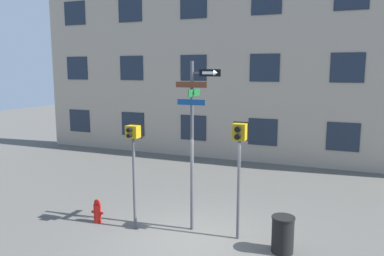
{
  "coord_description": "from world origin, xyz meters",
  "views": [
    {
      "loc": [
        3.28,
        -8.34,
        4.29
      ],
      "look_at": [
        -0.29,
        0.58,
        2.78
      ],
      "focal_mm": 35.0,
      "sensor_mm": 36.0,
      "label": 1
    }
  ],
  "objects_px": {
    "pedestrian_signal_right": "(239,148)",
    "fire_hydrant": "(97,211)",
    "street_sign_pole": "(194,132)",
    "trash_bin": "(283,234)",
    "pedestrian_signal_left": "(133,149)"
  },
  "relations": [
    {
      "from": "pedestrian_signal_right",
      "to": "fire_hydrant",
      "type": "distance_m",
      "value": 4.47
    },
    {
      "from": "street_sign_pole",
      "to": "trash_bin",
      "type": "bearing_deg",
      "value": -9.08
    },
    {
      "from": "pedestrian_signal_left",
      "to": "pedestrian_signal_right",
      "type": "bearing_deg",
      "value": 8.8
    },
    {
      "from": "street_sign_pole",
      "to": "pedestrian_signal_left",
      "type": "distance_m",
      "value": 1.67
    },
    {
      "from": "pedestrian_signal_left",
      "to": "fire_hydrant",
      "type": "xyz_separation_m",
      "value": [
        -1.19,
        -0.05,
        -1.89
      ]
    },
    {
      "from": "fire_hydrant",
      "to": "trash_bin",
      "type": "relative_size",
      "value": 0.78
    },
    {
      "from": "pedestrian_signal_right",
      "to": "fire_hydrant",
      "type": "relative_size",
      "value": 4.41
    },
    {
      "from": "pedestrian_signal_right",
      "to": "fire_hydrant",
      "type": "xyz_separation_m",
      "value": [
        -3.95,
        -0.48,
        -2.03
      ]
    },
    {
      "from": "pedestrian_signal_left",
      "to": "fire_hydrant",
      "type": "bearing_deg",
      "value": -177.39
    },
    {
      "from": "pedestrian_signal_left",
      "to": "trash_bin",
      "type": "height_order",
      "value": "pedestrian_signal_left"
    },
    {
      "from": "street_sign_pole",
      "to": "fire_hydrant",
      "type": "xyz_separation_m",
      "value": [
        -2.71,
        -0.56,
        -2.36
      ]
    },
    {
      "from": "trash_bin",
      "to": "street_sign_pole",
      "type": "bearing_deg",
      "value": 170.92
    },
    {
      "from": "street_sign_pole",
      "to": "trash_bin",
      "type": "xyz_separation_m",
      "value": [
        2.41,
        -0.39,
        -2.24
      ]
    },
    {
      "from": "street_sign_pole",
      "to": "pedestrian_signal_left",
      "type": "relative_size",
      "value": 1.57
    },
    {
      "from": "street_sign_pole",
      "to": "pedestrian_signal_right",
      "type": "relative_size",
      "value": 1.5
    }
  ]
}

